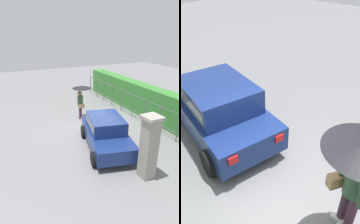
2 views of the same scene
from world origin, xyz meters
TOP-DOWN VIEW (x-y plane):
  - ground_plane at (0.00, 0.00)m, footprint 40.00×40.00m
  - car at (2.18, -0.43)m, footprint 3.99×2.56m
  - pedestrian at (-1.50, -0.06)m, footprint 1.15×1.15m

SIDE VIEW (x-z plane):
  - ground_plane at x=0.00m, z-range 0.00..0.00m
  - car at x=2.18m, z-range 0.06..1.54m
  - pedestrian at x=-1.50m, z-range 0.53..2.57m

